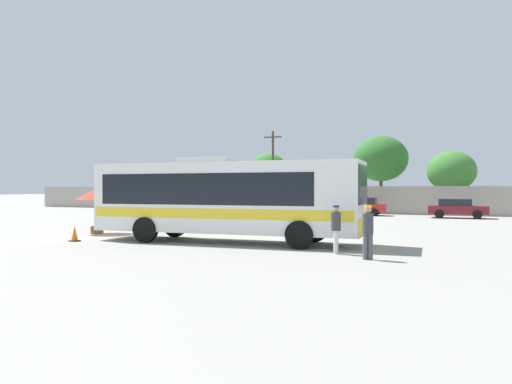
# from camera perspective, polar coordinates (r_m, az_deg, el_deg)

# --- Properties ---
(ground_plane) EXTENTS (300.00, 300.00, 0.00)m
(ground_plane) POSITION_cam_1_polar(r_m,az_deg,el_deg) (29.71, 9.08, -3.84)
(ground_plane) COLOR gray
(perimeter_wall) EXTENTS (80.00, 0.30, 2.39)m
(perimeter_wall) POSITION_cam_1_polar(r_m,az_deg,el_deg) (43.61, 14.28, -0.92)
(perimeter_wall) COLOR #9E998C
(perimeter_wall) RESTS_ON ground_plane
(coach_bus_white_yellow) EXTENTS (11.26, 3.59, 3.48)m
(coach_bus_white_yellow) POSITION_cam_1_polar(r_m,az_deg,el_deg) (20.11, -3.85, -0.56)
(coach_bus_white_yellow) COLOR white
(coach_bus_white_yellow) RESTS_ON ground_plane
(attendant_by_bus_door) EXTENTS (0.38, 0.38, 1.64)m
(attendant_by_bus_door) POSITION_cam_1_polar(r_m,az_deg,el_deg) (16.73, 9.29, -3.94)
(attendant_by_bus_door) COLOR silver
(attendant_by_bus_door) RESTS_ON ground_plane
(passenger_waiting_on_apron) EXTENTS (0.39, 0.39, 1.67)m
(passenger_waiting_on_apron) POSITION_cam_1_polar(r_m,az_deg,el_deg) (15.56, 12.90, -4.20)
(passenger_waiting_on_apron) COLOR #4C4C51
(passenger_waiting_on_apron) RESTS_ON ground_plane
(vendor_umbrella_near_gate_red) EXTENTS (2.00, 2.00, 2.22)m
(vendor_umbrella_near_gate_red) POSITION_cam_1_polar(r_m,az_deg,el_deg) (25.15, -18.02, -0.32)
(vendor_umbrella_near_gate_red) COLOR gray
(vendor_umbrella_near_gate_red) RESTS_ON ground_plane
(parked_car_leftmost_red) EXTENTS (4.24, 2.10, 1.43)m
(parked_car_leftmost_red) POSITION_cam_1_polar(r_m,az_deg,el_deg) (44.58, -2.77, -1.43)
(parked_car_leftmost_red) COLOR red
(parked_car_leftmost_red) RESTS_ON ground_plane
(parked_car_second_white) EXTENTS (4.50, 2.05, 1.42)m
(parked_car_second_white) POSITION_cam_1_polar(r_m,az_deg,el_deg) (42.35, 3.57, -1.53)
(parked_car_second_white) COLOR silver
(parked_car_second_white) RESTS_ON ground_plane
(parked_car_third_red) EXTENTS (4.58, 2.30, 1.46)m
(parked_car_third_red) POSITION_cam_1_polar(r_m,az_deg,el_deg) (40.88, 11.88, -1.59)
(parked_car_third_red) COLOR red
(parked_car_third_red) RESTS_ON ground_plane
(parked_car_rightmost_maroon) EXTENTS (4.17, 2.09, 1.42)m
(parked_car_rightmost_maroon) POSITION_cam_1_polar(r_m,az_deg,el_deg) (39.19, 22.39, -1.72)
(parked_car_rightmost_maroon) COLOR maroon
(parked_car_rightmost_maroon) RESTS_ON ground_plane
(utility_pole_near) EXTENTS (1.80, 0.41, 8.05)m
(utility_pole_near) POSITION_cam_1_polar(r_m,az_deg,el_deg) (50.05, 1.98, 2.72)
(utility_pole_near) COLOR #4C3823
(utility_pole_near) RESTS_ON ground_plane
(roadside_tree_left) EXTENTS (4.08, 4.08, 6.05)m
(roadside_tree_left) POSITION_cam_1_polar(r_m,az_deg,el_deg) (53.76, 1.47, 2.66)
(roadside_tree_left) COLOR brown
(roadside_tree_left) RESTS_ON ground_plane
(roadside_tree_midleft) EXTENTS (5.13, 5.13, 7.25)m
(roadside_tree_midleft) POSITION_cam_1_polar(r_m,az_deg,el_deg) (48.72, 14.34, 3.77)
(roadside_tree_midleft) COLOR brown
(roadside_tree_midleft) RESTS_ON ground_plane
(roadside_tree_midright) EXTENTS (4.15, 4.15, 5.48)m
(roadside_tree_midright) POSITION_cam_1_polar(r_m,az_deg,el_deg) (46.03, 21.80, 2.26)
(roadside_tree_midright) COLOR brown
(roadside_tree_midright) RESTS_ON ground_plane
(traffic_cone_on_apron) EXTENTS (0.36, 0.36, 0.64)m
(traffic_cone_on_apron) POSITION_cam_1_polar(r_m,az_deg,el_deg) (21.79, -20.36, -4.60)
(traffic_cone_on_apron) COLOR black
(traffic_cone_on_apron) RESTS_ON ground_plane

